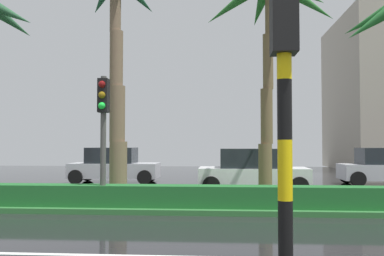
# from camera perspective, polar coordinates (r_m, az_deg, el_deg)

# --- Properties ---
(ground_plane) EXTENTS (90.00, 42.00, 0.10)m
(ground_plane) POSITION_cam_1_polar(r_m,az_deg,el_deg) (15.48, -18.40, -9.33)
(ground_plane) COLOR black
(median_strip) EXTENTS (85.50, 4.00, 0.15)m
(median_strip) POSITION_cam_1_polar(r_m,az_deg,el_deg) (14.55, -19.93, -9.29)
(median_strip) COLOR #2D6B33
(median_strip) RESTS_ON ground_plane
(median_hedge) EXTENTS (76.50, 0.70, 0.60)m
(median_hedge) POSITION_cam_1_polar(r_m,az_deg,el_deg) (13.25, -22.40, -8.35)
(median_hedge) COLOR #1E6028
(median_hedge) RESTS_ON median_strip
(palm_tree_centre) EXTENTS (4.04, 3.76, 7.91)m
(palm_tree_centre) POSITION_cam_1_polar(r_m,az_deg,el_deg) (14.74, -10.33, 14.55)
(palm_tree_centre) COLOR brown
(palm_tree_centre) RESTS_ON median_strip
(palm_tree_centre_right) EXTENTS (4.51, 4.76, 7.61)m
(palm_tree_centre_right) POSITION_cam_1_polar(r_m,az_deg,el_deg) (14.40, 10.25, 15.72)
(palm_tree_centre_right) COLOR brown
(palm_tree_centre_right) RESTS_ON median_strip
(traffic_signal_median_right) EXTENTS (0.28, 0.43, 3.68)m
(traffic_signal_median_right) POSITION_cam_1_polar(r_m,az_deg,el_deg) (12.13, -11.94, 1.53)
(traffic_signal_median_right) COLOR #4C4C47
(traffic_signal_median_right) RESTS_ON median_strip
(traffic_signal_foreground) EXTENTS (0.28, 0.43, 3.94)m
(traffic_signal_foreground) POSITION_cam_1_polar(r_m,az_deg,el_deg) (4.76, 12.35, 7.40)
(traffic_signal_foreground) COLOR yellow
(traffic_signal_foreground) RESTS_ON ground_plane
(car_in_traffic_second) EXTENTS (4.30, 2.02, 1.72)m
(car_in_traffic_second) POSITION_cam_1_polar(r_m,az_deg,el_deg) (21.11, -10.54, -5.05)
(car_in_traffic_second) COLOR silver
(car_in_traffic_second) RESTS_ON ground_plane
(car_in_traffic_third) EXTENTS (4.30, 2.02, 1.72)m
(car_in_traffic_third) POSITION_cam_1_polar(r_m,az_deg,el_deg) (17.00, 8.13, -5.79)
(car_in_traffic_third) COLOR white
(car_in_traffic_third) RESTS_ON ground_plane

